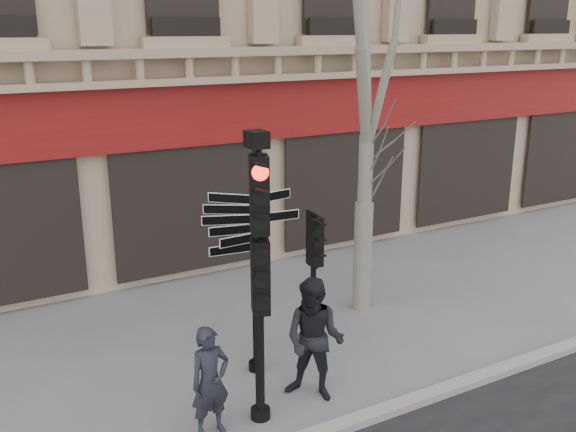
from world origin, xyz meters
name	(u,v)px	position (x,y,z in m)	size (l,w,h in m)	color
ground	(307,378)	(0.00, 0.00, 0.00)	(80.00, 80.00, 0.00)	slate
kerb	(358,421)	(0.00, -1.40, 0.06)	(80.00, 0.25, 0.12)	gray
fingerpost	(254,224)	(-0.58, 0.63, 2.47)	(1.92, 1.92, 3.68)	black
traffic_signal_main	(258,246)	(-1.12, -0.59, 2.59)	(0.54, 0.46, 4.10)	black
traffic_signal_secondary	(314,255)	(0.79, 1.12, 1.58)	(0.40, 0.30, 2.27)	black
pedestrian_a	(210,382)	(-1.86, -0.58, 0.78)	(0.57, 0.37, 1.57)	black
pedestrian_b	(315,340)	(-0.18, -0.50, 0.94)	(0.92, 0.71, 1.89)	black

